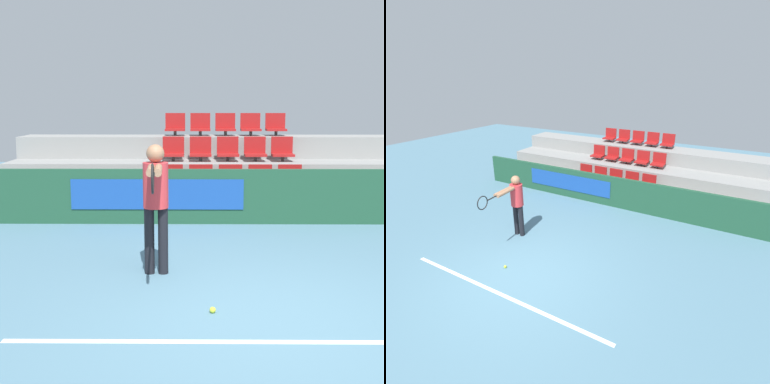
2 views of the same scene
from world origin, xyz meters
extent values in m
plane|color=slate|center=(0.00, 0.00, 0.00)|extent=(30.00, 30.00, 0.00)
cube|color=white|center=(0.00, -0.57, 0.00)|extent=(4.95, 0.08, 0.01)
cube|color=#1E4C33|center=(0.00, 4.41, 0.50)|extent=(9.79, 0.12, 1.01)
cube|color=#19479E|center=(-1.39, 4.34, 0.56)|extent=(3.15, 0.02, 0.56)
cube|color=gray|center=(0.00, 5.03, 0.24)|extent=(9.39, 1.07, 0.48)
cube|color=gray|center=(0.00, 6.10, 0.48)|extent=(9.39, 1.07, 0.97)
cube|color=gray|center=(0.00, 7.17, 0.73)|extent=(9.39, 1.07, 1.45)
cylinder|color=#333333|center=(-1.17, 5.08, 0.54)|extent=(0.07, 0.07, 0.11)
cube|color=#A31919|center=(-1.17, 5.08, 0.62)|extent=(0.46, 0.36, 0.05)
cube|color=#A31919|center=(-1.17, 5.25, 0.83)|extent=(0.46, 0.04, 0.36)
cylinder|color=#333333|center=(-0.59, 5.08, 0.54)|extent=(0.07, 0.07, 0.11)
cube|color=#A31919|center=(-0.59, 5.08, 0.62)|extent=(0.46, 0.36, 0.05)
cube|color=#A31919|center=(-0.59, 5.25, 0.83)|extent=(0.46, 0.04, 0.36)
cylinder|color=#333333|center=(0.00, 5.08, 0.54)|extent=(0.07, 0.07, 0.11)
cube|color=#A31919|center=(0.00, 5.08, 0.62)|extent=(0.46, 0.36, 0.05)
cube|color=#A31919|center=(0.00, 5.25, 0.83)|extent=(0.46, 0.04, 0.36)
cylinder|color=#333333|center=(0.59, 5.08, 0.54)|extent=(0.07, 0.07, 0.11)
cube|color=#A31919|center=(0.59, 5.08, 0.62)|extent=(0.46, 0.36, 0.05)
cube|color=#A31919|center=(0.59, 5.25, 0.83)|extent=(0.46, 0.04, 0.36)
cylinder|color=#333333|center=(1.17, 5.08, 0.54)|extent=(0.07, 0.07, 0.11)
cube|color=#A31919|center=(1.17, 5.08, 0.62)|extent=(0.46, 0.36, 0.05)
cube|color=#A31919|center=(1.17, 5.25, 0.83)|extent=(0.46, 0.04, 0.36)
cylinder|color=#333333|center=(-1.17, 6.16, 1.03)|extent=(0.07, 0.07, 0.11)
cube|color=#A31919|center=(-1.17, 6.16, 1.11)|extent=(0.46, 0.36, 0.05)
cube|color=#A31919|center=(-1.17, 6.32, 1.31)|extent=(0.46, 0.04, 0.36)
cylinder|color=#333333|center=(-0.59, 6.16, 1.03)|extent=(0.07, 0.07, 0.11)
cube|color=#A31919|center=(-0.59, 6.16, 1.11)|extent=(0.46, 0.36, 0.05)
cube|color=#A31919|center=(-0.59, 6.32, 1.31)|extent=(0.46, 0.04, 0.36)
cylinder|color=#333333|center=(0.00, 6.16, 1.03)|extent=(0.07, 0.07, 0.11)
cube|color=#A31919|center=(0.00, 6.16, 1.11)|extent=(0.46, 0.36, 0.05)
cube|color=#A31919|center=(0.00, 6.32, 1.31)|extent=(0.46, 0.04, 0.36)
cylinder|color=#333333|center=(0.59, 6.16, 1.03)|extent=(0.07, 0.07, 0.11)
cube|color=#A31919|center=(0.59, 6.16, 1.11)|extent=(0.46, 0.36, 0.05)
cube|color=#A31919|center=(0.59, 6.32, 1.31)|extent=(0.46, 0.04, 0.36)
cylinder|color=#333333|center=(1.17, 6.16, 1.03)|extent=(0.07, 0.07, 0.11)
cube|color=#A31919|center=(1.17, 6.16, 1.11)|extent=(0.46, 0.36, 0.05)
cube|color=#A31919|center=(1.17, 6.32, 1.31)|extent=(0.46, 0.04, 0.36)
cylinder|color=#333333|center=(-1.17, 7.23, 1.51)|extent=(0.07, 0.07, 0.11)
cube|color=#A31919|center=(-1.17, 7.23, 1.59)|extent=(0.46, 0.36, 0.05)
cube|color=#A31919|center=(-1.17, 7.39, 1.80)|extent=(0.46, 0.04, 0.36)
cylinder|color=#333333|center=(-0.59, 7.23, 1.51)|extent=(0.07, 0.07, 0.11)
cube|color=#A31919|center=(-0.59, 7.23, 1.59)|extent=(0.46, 0.36, 0.05)
cube|color=#A31919|center=(-0.59, 7.39, 1.80)|extent=(0.46, 0.04, 0.36)
cylinder|color=#333333|center=(0.00, 7.23, 1.51)|extent=(0.07, 0.07, 0.11)
cube|color=#A31919|center=(0.00, 7.23, 1.59)|extent=(0.46, 0.36, 0.05)
cube|color=#A31919|center=(0.00, 7.39, 1.80)|extent=(0.46, 0.04, 0.36)
cylinder|color=#333333|center=(0.59, 7.23, 1.51)|extent=(0.07, 0.07, 0.11)
cube|color=#A31919|center=(0.59, 7.23, 1.59)|extent=(0.46, 0.36, 0.05)
cube|color=#A31919|center=(0.59, 7.39, 1.80)|extent=(0.46, 0.04, 0.36)
cylinder|color=#333333|center=(1.17, 7.23, 1.51)|extent=(0.07, 0.07, 0.11)
cube|color=#A31919|center=(1.17, 7.23, 1.59)|extent=(0.46, 0.36, 0.05)
cube|color=#A31919|center=(1.17, 7.39, 1.80)|extent=(0.46, 0.04, 0.36)
cylinder|color=black|center=(-1.28, 1.46, 0.44)|extent=(0.13, 0.13, 0.87)
cylinder|color=black|center=(-1.10, 1.46, 0.44)|extent=(0.13, 0.13, 0.87)
cylinder|color=red|center=(-1.19, 1.46, 1.16)|extent=(0.32, 0.32, 0.58)
sphere|color=#9E7051|center=(-1.19, 1.46, 1.57)|extent=(0.23, 0.23, 0.23)
cylinder|color=#9E7051|center=(-1.21, 1.01, 1.41)|extent=(0.12, 0.59, 0.09)
cylinder|color=#9E7051|center=(-1.12, 1.01, 1.41)|extent=(0.12, 0.59, 0.09)
cylinder|color=black|center=(-1.14, 0.57, 1.41)|extent=(0.04, 0.30, 0.03)
torus|color=black|center=(-1.12, 0.27, 1.41)|extent=(0.04, 0.32, 0.32)
sphere|color=#CCDB33|center=(-0.49, 0.12, 0.03)|extent=(0.07, 0.07, 0.07)
camera|label=1|loc=(-0.66, -5.23, 2.17)|focal=50.00mm
camera|label=2|loc=(3.70, -3.95, 4.10)|focal=28.00mm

